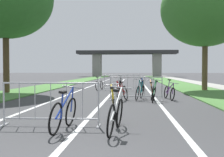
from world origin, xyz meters
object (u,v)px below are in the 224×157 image
Objects in this scene: crowd_barrier_second at (136,89)px; bicycle_green_3 at (153,93)px; crowd_barrier_nearest at (51,104)px; bicycle_teal_8 at (140,91)px; bicycle_blue_10 at (142,85)px; bicycle_red_6 at (122,93)px; bicycle_white_2 at (116,114)px; crowd_barrier_third at (122,83)px; bicycle_black_9 at (120,84)px; bicycle_blue_0 at (64,113)px; bicycle_silver_1 at (99,85)px; bicycle_yellow_4 at (114,108)px; bicycle_purple_7 at (169,92)px; tree_right_pine_near at (205,9)px; bicycle_orange_5 at (152,92)px.

crowd_barrier_second reaches higher than bicycle_green_3.
crowd_barrier_nearest is 6.68m from bicycle_teal_8.
bicycle_teal_8 is at bearing -85.40° from bicycle_blue_10.
bicycle_red_6 is at bearing -176.36° from bicycle_green_3.
bicycle_white_2 is 6.83m from bicycle_teal_8.
crowd_barrier_third reaches higher than bicycle_black_9.
bicycle_blue_0 is at bearing 81.73° from bicycle_black_9.
crowd_barrier_nearest is 11.64m from crowd_barrier_third.
bicycle_silver_1 is at bearing 105.10° from bicycle_white_2.
bicycle_silver_1 is at bearing 92.86° from bicycle_yellow_4.
bicycle_purple_7 reaches higher than bicycle_blue_10.
crowd_barrier_third is (1.25, 11.58, 0.00)m from crowd_barrier_nearest.
bicycle_white_2 is (-5.11, -12.43, -4.97)m from tree_right_pine_near.
tree_right_pine_near reaches higher than bicycle_green_3.
crowd_barrier_third reaches higher than bicycle_blue_0.
bicycle_yellow_4 is at bearing -88.79° from crowd_barrier_third.
bicycle_orange_5 is at bearing -124.00° from tree_right_pine_near.
tree_right_pine_near is 13.47m from bicycle_yellow_4.
bicycle_green_3 reaches higher than bicycle_yellow_4.
bicycle_yellow_4 is (1.79, -11.49, 0.03)m from bicycle_silver_1.
bicycle_purple_7 is at bearing -169.95° from bicycle_teal_8.
crowd_barrier_third is 12.04m from bicycle_blue_0.
bicycle_teal_8 is at bearing -116.97° from bicycle_red_6.
bicycle_black_9 is (-1.00, 6.23, -0.14)m from crowd_barrier_second.
crowd_barrier_nearest is 1.67m from bicycle_white_2.
tree_right_pine_near is 4.62× the size of bicycle_yellow_4.
bicycle_silver_1 is 2.94m from bicycle_blue_10.
tree_right_pine_near is 6.45m from bicycle_blue_10.
crowd_barrier_second is 6.39m from bicycle_blue_10.
bicycle_red_6 is (-1.34, -0.05, -0.01)m from bicycle_green_3.
bicycle_red_6 is (-0.08, 5.85, -0.02)m from bicycle_white_2.
bicycle_blue_0 is at bearing -92.05° from bicycle_blue_10.
bicycle_yellow_4 reaches higher than bicycle_teal_8.
bicycle_yellow_4 is at bearing -114.59° from tree_right_pine_near.
bicycle_black_9 is at bearing 106.24° from bicycle_green_3.
bicycle_blue_10 is at bearing 85.69° from bicycle_blue_0.
bicycle_orange_5 is 0.96× the size of bicycle_black_9.
bicycle_yellow_4 reaches higher than bicycle_silver_1.
bicycle_blue_10 is at bearing 77.80° from crowd_barrier_nearest.
crowd_barrier_second is 0.54m from bicycle_teal_8.
bicycle_black_9 is at bearing 11.01° from bicycle_silver_1.
bicycle_red_6 is 6.91m from bicycle_blue_10.
bicycle_blue_0 is (-0.82, -12.02, -0.14)m from crowd_barrier_third.
bicycle_blue_0 is at bearing -177.34° from bicycle_white_2.
crowd_barrier_nearest is 1.43× the size of bicycle_red_6.
bicycle_teal_8 reaches higher than bicycle_purple_7.
bicycle_teal_8 is at bearing 177.93° from bicycle_orange_5.
tree_right_pine_near is 3.33× the size of crowd_barrier_nearest.
bicycle_blue_0 reaches higher than bicycle_red_6.
bicycle_yellow_4 is at bearing -69.95° from bicycle_silver_1.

